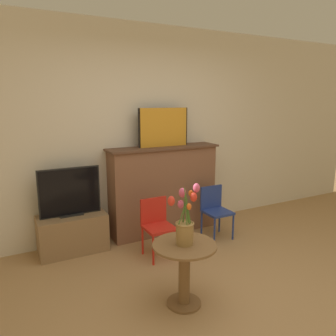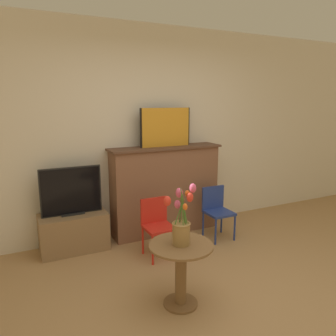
{
  "view_description": "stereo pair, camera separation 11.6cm",
  "coord_description": "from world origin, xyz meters",
  "views": [
    {
      "loc": [
        -1.72,
        -1.83,
        1.75
      ],
      "look_at": [
        -0.1,
        1.24,
        1.04
      ],
      "focal_mm": 35.0,
      "sensor_mm": 36.0,
      "label": 1
    },
    {
      "loc": [
        -1.62,
        -1.88,
        1.75
      ],
      "look_at": [
        -0.1,
        1.24,
        1.04
      ],
      "focal_mm": 35.0,
      "sensor_mm": 36.0,
      "label": 2
    }
  ],
  "objects": [
    {
      "name": "ground_plane",
      "position": [
        0.0,
        0.0,
        0.0
      ],
      "size": [
        14.0,
        14.0,
        0.0
      ],
      "primitive_type": "plane",
      "color": "#A87F51"
    },
    {
      "name": "wall_back",
      "position": [
        0.0,
        2.13,
        1.35
      ],
      "size": [
        8.0,
        0.06,
        2.7
      ],
      "color": "beige",
      "rests_on": "ground"
    },
    {
      "name": "fireplace_mantel",
      "position": [
        0.2,
        1.93,
        0.6
      ],
      "size": [
        1.5,
        0.37,
        1.17
      ],
      "color": "brown",
      "rests_on": "ground"
    },
    {
      "name": "painting",
      "position": [
        0.21,
        1.94,
        1.41
      ],
      "size": [
        0.7,
        0.03,
        0.5
      ],
      "color": "black",
      "rests_on": "fireplace_mantel"
    },
    {
      "name": "tv_stand",
      "position": [
        -1.03,
        1.88,
        0.22
      ],
      "size": [
        0.77,
        0.4,
        0.45
      ],
      "color": "olive",
      "rests_on": "ground"
    },
    {
      "name": "tv_monitor",
      "position": [
        -1.03,
        1.89,
        0.72
      ],
      "size": [
        0.69,
        0.12,
        0.56
      ],
      "color": "black",
      "rests_on": "tv_stand"
    },
    {
      "name": "chair_red",
      "position": [
        -0.19,
        1.33,
        0.39
      ],
      "size": [
        0.32,
        0.32,
        0.66
      ],
      "color": "red",
      "rests_on": "ground"
    },
    {
      "name": "chair_blue",
      "position": [
        0.71,
        1.46,
        0.39
      ],
      "size": [
        0.32,
        0.32,
        0.66
      ],
      "color": "navy",
      "rests_on": "ground"
    },
    {
      "name": "side_table",
      "position": [
        -0.39,
        0.38,
        0.37
      ],
      "size": [
        0.55,
        0.55,
        0.56
      ],
      "color": "brown",
      "rests_on": "ground"
    },
    {
      "name": "vase_tulips",
      "position": [
        -0.39,
        0.38,
        0.74
      ],
      "size": [
        0.26,
        0.19,
        0.53
      ],
      "color": "olive",
      "rests_on": "side_table"
    }
  ]
}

